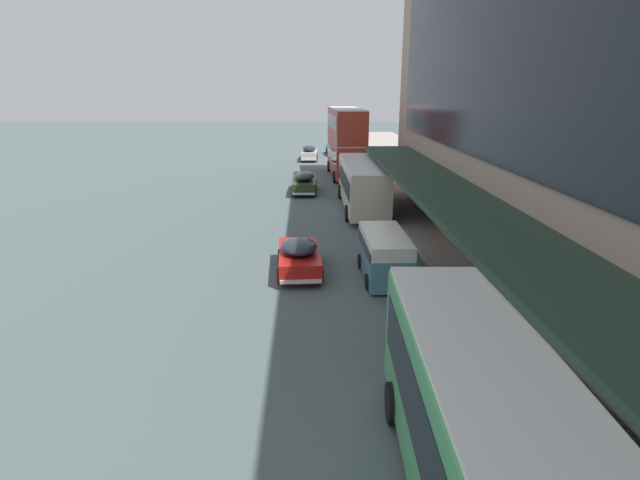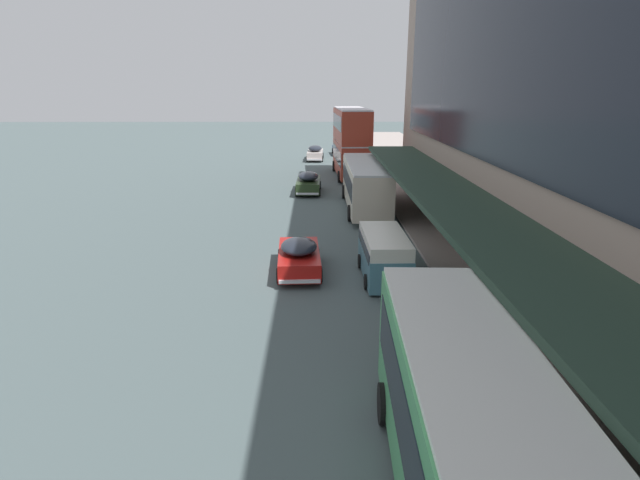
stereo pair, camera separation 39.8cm
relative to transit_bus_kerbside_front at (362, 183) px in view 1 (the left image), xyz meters
name	(u,v)px [view 1 (the left image)]	position (x,y,z in m)	size (l,w,h in m)	color
transit_bus_kerbside_front	(362,183)	(0.00, 0.00, 0.00)	(2.68, 10.13, 3.12)	beige
transit_bus_kerbside_rear	(496,455)	(-0.59, -25.70, 0.16)	(2.98, 10.39, 3.42)	#45985C
transit_bus_kerbside_far	(346,140)	(-0.09, 12.66, 1.48)	(3.07, 9.39, 6.07)	#A93725
sedan_lead_near	(309,153)	(-3.31, 23.60, -0.99)	(1.95, 4.86, 1.64)	beige
sedan_oncoming_rear	(299,256)	(-4.04, -11.87, -1.04)	(2.04, 4.35, 1.53)	#AF1814
sedan_oncoming_front	(334,148)	(-0.26, 28.17, -1.04)	(1.96, 4.43, 1.52)	navy
sedan_trailing_near	(304,182)	(-3.84, 5.52, -1.00)	(1.97, 4.69, 1.64)	#25371D
vw_van	(384,252)	(-0.41, -12.46, -0.70)	(1.96, 4.58, 1.96)	teal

